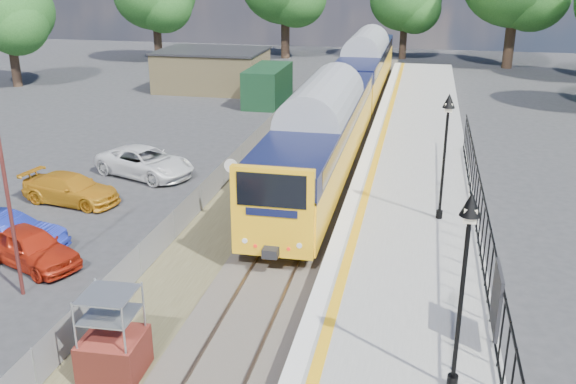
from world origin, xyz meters
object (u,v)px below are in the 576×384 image
(victorian_lamp_south, at_px, (467,247))
(victorian_lamp_north, at_px, (447,128))
(speed_sign, at_px, (232,181))
(car_white, at_px, (145,162))
(train, at_px, (349,89))
(brick_plinth, at_px, (112,336))
(car_red, at_px, (30,247))
(car_blue, at_px, (2,235))
(car_yellow, at_px, (71,189))
(carpark_lamp, at_px, (3,165))

(victorian_lamp_south, height_order, victorian_lamp_north, same)
(speed_sign, xyz_separation_m, car_white, (-5.82, 4.97, -1.16))
(train, relative_size, car_white, 8.23)
(victorian_lamp_north, height_order, speed_sign, victorian_lamp_north)
(car_white, bearing_deg, brick_plinth, -138.91)
(car_red, height_order, car_blue, car_blue)
(speed_sign, relative_size, car_red, 0.70)
(car_red, relative_size, car_yellow, 0.91)
(car_blue, bearing_deg, victorian_lamp_north, -75.15)
(victorian_lamp_north, relative_size, brick_plinth, 1.96)
(speed_sign, relative_size, car_blue, 0.62)
(victorian_lamp_north, height_order, carpark_lamp, carpark_lamp)
(speed_sign, distance_m, car_white, 7.74)
(victorian_lamp_south, distance_m, speed_sign, 12.87)
(car_red, bearing_deg, car_blue, 90.15)
(train, relative_size, car_yellow, 9.45)
(victorian_lamp_south, relative_size, speed_sign, 1.68)
(car_yellow, xyz_separation_m, car_white, (1.63, 3.99, 0.06))
(train, height_order, carpark_lamp, carpark_lamp)
(train, distance_m, car_blue, 22.89)
(car_yellow, bearing_deg, brick_plinth, -136.94)
(carpark_lamp, bearing_deg, car_white, 94.84)
(brick_plinth, xyz_separation_m, carpark_lamp, (-4.72, 3.21, 3.10))
(car_yellow, bearing_deg, car_red, -154.04)
(victorian_lamp_south, xyz_separation_m, car_blue, (-15.19, 5.69, -3.58))
(victorian_lamp_south, xyz_separation_m, carpark_lamp, (-12.84, 3.19, -0.07))
(victorian_lamp_south, relative_size, car_white, 0.93)
(train, xyz_separation_m, brick_plinth, (-2.62, -26.39, -1.22))
(speed_sign, xyz_separation_m, car_red, (-5.70, -4.70, -1.18))
(carpark_lamp, bearing_deg, victorian_lamp_south, -13.95)
(brick_plinth, relative_size, carpark_lamp, 0.31)
(car_yellow, bearing_deg, speed_sign, -88.61)
(speed_sign, height_order, car_red, speed_sign)
(car_white, bearing_deg, carpark_lamp, -155.15)
(train, height_order, car_white, train)
(victorian_lamp_north, relative_size, car_white, 0.93)
(victorian_lamp_north, xyz_separation_m, car_red, (-13.50, -4.93, -3.63))
(victorian_lamp_south, height_order, car_yellow, victorian_lamp_south)
(victorian_lamp_north, relative_size, car_yellow, 1.06)
(car_red, bearing_deg, brick_plinth, -109.75)
(speed_sign, height_order, car_yellow, speed_sign)
(brick_plinth, bearing_deg, train, 84.32)
(carpark_lamp, distance_m, car_blue, 4.91)
(brick_plinth, bearing_deg, victorian_lamp_south, 0.17)
(victorian_lamp_south, bearing_deg, speed_sign, 129.29)
(train, distance_m, brick_plinth, 26.55)
(victorian_lamp_north, bearing_deg, brick_plinth, -128.33)
(brick_plinth, height_order, car_blue, brick_plinth)
(train, bearing_deg, carpark_lamp, -107.58)
(brick_plinth, bearing_deg, speed_sign, 89.27)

